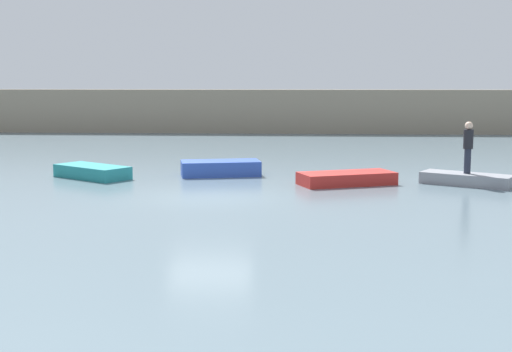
# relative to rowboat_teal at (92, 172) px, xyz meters

# --- Properties ---
(ground_plane) EXTENTS (120.00, 120.00, 0.00)m
(ground_plane) POSITION_rel_rowboat_teal_xyz_m (4.65, -3.69, -0.22)
(ground_plane) COLOR slate
(embankment_wall) EXTENTS (80.00, 1.20, 2.79)m
(embankment_wall) POSITION_rel_rowboat_teal_xyz_m (4.65, 21.09, 1.17)
(embankment_wall) COLOR gray
(embankment_wall) RESTS_ON ground_plane
(rowboat_teal) EXTENTS (3.04, 2.63, 0.45)m
(rowboat_teal) POSITION_rel_rowboat_teal_xyz_m (0.00, 0.00, 0.00)
(rowboat_teal) COLOR teal
(rowboat_teal) RESTS_ON ground_plane
(rowboat_blue) EXTENTS (3.03, 1.83, 0.54)m
(rowboat_blue) POSITION_rel_rowboat_teal_xyz_m (4.48, 0.90, 0.05)
(rowboat_blue) COLOR #2B4CAD
(rowboat_blue) RESTS_ON ground_plane
(rowboat_red) EXTENTS (3.40, 2.35, 0.41)m
(rowboat_red) POSITION_rel_rowboat_teal_xyz_m (8.91, -1.05, -0.02)
(rowboat_red) COLOR red
(rowboat_red) RESTS_ON ground_plane
(rowboat_grey) EXTENTS (3.04, 2.38, 0.39)m
(rowboat_grey) POSITION_rel_rowboat_teal_xyz_m (12.87, -0.94, -0.03)
(rowboat_grey) COLOR gray
(rowboat_grey) RESTS_ON ground_plane
(person_dark_shirt) EXTENTS (0.32, 0.32, 1.72)m
(person_dark_shirt) POSITION_rel_rowboat_teal_xyz_m (12.87, -0.94, 1.13)
(person_dark_shirt) COLOR #232838
(person_dark_shirt) RESTS_ON rowboat_grey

